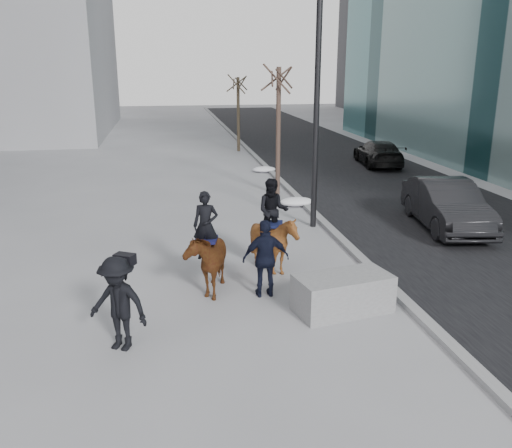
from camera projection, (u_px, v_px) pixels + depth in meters
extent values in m
plane|color=gray|center=(265.00, 307.00, 11.51)|extent=(120.00, 120.00, 0.00)
cube|color=black|center=(389.00, 191.00, 22.09)|extent=(8.00, 90.00, 0.01)
cube|color=gray|center=(294.00, 193.00, 21.43)|extent=(0.25, 90.00, 0.12)
cube|color=gray|center=(343.00, 293.00, 11.24)|extent=(2.13, 1.36, 0.79)
imported|color=black|center=(447.00, 205.00, 16.92)|extent=(2.24, 4.76, 1.51)
imported|color=black|center=(378.00, 153.00, 27.55)|extent=(2.32, 4.59, 1.28)
imported|color=#4B190F|center=(207.00, 259.00, 12.19)|extent=(1.17, 1.89, 1.48)
imported|color=black|center=(206.00, 226.00, 12.12)|extent=(0.63, 0.49, 1.55)
cube|color=#10113C|center=(206.00, 239.00, 12.21)|extent=(0.59, 0.65, 0.06)
imported|color=#532410|center=(274.00, 243.00, 13.24)|extent=(1.51, 1.63, 1.53)
imported|color=black|center=(273.00, 211.00, 13.17)|extent=(0.89, 0.76, 1.59)
cube|color=#0E1335|center=(273.00, 224.00, 13.26)|extent=(0.59, 0.65, 0.06)
imported|color=black|center=(266.00, 259.00, 11.85)|extent=(1.04, 0.44, 1.75)
cylinder|color=#D0670C|center=(259.00, 239.00, 12.29)|extent=(0.04, 0.18, 0.07)
imported|color=black|center=(118.00, 304.00, 9.61)|extent=(1.31, 1.11, 1.75)
cube|color=black|center=(125.00, 259.00, 9.66)|extent=(0.42, 0.37, 0.20)
cylinder|color=black|center=(317.00, 81.00, 16.00)|extent=(0.18, 0.18, 9.00)
ellipsoid|color=white|center=(264.00, 169.00, 25.90)|extent=(1.10, 0.70, 0.28)
ellipsoid|color=white|center=(296.00, 202.00, 19.73)|extent=(1.22, 0.77, 0.31)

